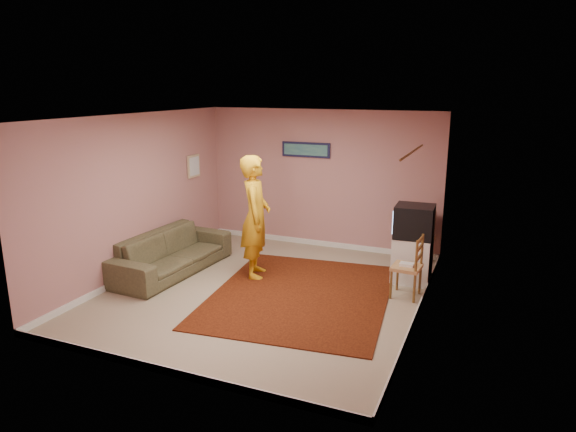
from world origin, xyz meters
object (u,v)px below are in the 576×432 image
at_px(tv_cabinet, 412,259).
at_px(chair_a, 420,232).
at_px(person, 255,217).
at_px(chair_b, 407,260).
at_px(crt_tv, 414,221).
at_px(sofa, 172,252).

bearing_deg(tv_cabinet, chair_a, 91.54).
bearing_deg(person, chair_b, -108.82).
distance_m(chair_b, person, 2.44).
bearing_deg(tv_cabinet, crt_tv, -177.97).
xyz_separation_m(chair_a, person, (-2.36, -1.63, 0.42)).
xyz_separation_m(tv_cabinet, chair_a, (-0.02, 0.93, 0.20)).
distance_m(tv_cabinet, person, 2.56).
bearing_deg(chair_b, person, -84.41).
distance_m(crt_tv, person, 2.48).
xyz_separation_m(tv_cabinet, crt_tv, (-0.01, -0.00, 0.62)).
xyz_separation_m(crt_tv, person, (-2.38, -0.71, 0.00)).
bearing_deg(chair_b, sofa, -79.22).
distance_m(chair_b, sofa, 3.81).
xyz_separation_m(tv_cabinet, chair_b, (0.02, -0.63, 0.20)).
xyz_separation_m(sofa, person, (1.37, 0.38, 0.65)).
relative_size(chair_a, person, 0.26).
bearing_deg(person, tv_cabinet, -94.03).
bearing_deg(person, crt_tv, -94.00).
bearing_deg(chair_b, chair_a, -174.45).
relative_size(crt_tv, chair_a, 1.21).
height_order(tv_cabinet, person, person).
height_order(chair_a, sofa, chair_a).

